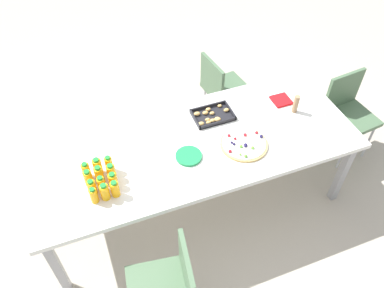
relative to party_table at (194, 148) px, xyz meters
The scene contains 22 objects.
ground_plane 0.70m from the party_table, ahead, with size 12.00×12.00×0.00m, color #B2A899.
party_table is the anchor object (origin of this frame).
chair_end 1.58m from the party_table, ahead, with size 0.44×0.44×0.83m.
chair_far_right 1.04m from the party_table, 53.48° to the left, with size 0.45×0.45×0.83m.
chair_near_left 1.03m from the party_table, 119.93° to the right, with size 0.45×0.45×0.83m.
juice_bottle_0 0.86m from the party_table, 162.09° to the right, with size 0.05×0.05×0.14m.
juice_bottle_1 0.79m from the party_table, 160.53° to the right, with size 0.06×0.06×0.14m.
juice_bottle_2 0.72m from the party_table, 158.75° to the right, with size 0.06×0.06×0.14m.
juice_bottle_3 0.84m from the party_table, 166.76° to the right, with size 0.06×0.06×0.13m.
juice_bottle_4 0.77m from the party_table, 165.78° to the right, with size 0.05×0.05×0.14m.
juice_bottle_5 0.69m from the party_table, 164.77° to the right, with size 0.06×0.06×0.13m.
juice_bottle_6 0.83m from the party_table, behind, with size 0.06×0.06×0.14m.
juice_bottle_7 0.76m from the party_table, behind, with size 0.06×0.06×0.15m.
juice_bottle_8 0.67m from the party_table, behind, with size 0.06×0.06×0.14m.
juice_bottle_9 0.83m from the party_table, behind, with size 0.06×0.06×0.15m.
juice_bottle_10 0.74m from the party_table, behind, with size 0.06×0.06×0.15m.
juice_bottle_11 0.67m from the party_table, behind, with size 0.05×0.05×0.14m.
fruit_pizza 0.39m from the party_table, 23.73° to the right, with size 0.36×0.36×0.05m.
snack_tray 0.33m from the party_table, 42.34° to the left, with size 0.32×0.23×0.04m.
plate_stack 0.16m from the party_table, 126.16° to the right, with size 0.20×0.20×0.02m.
napkin_stack 0.89m from the party_table, 12.57° to the left, with size 0.15×0.15×0.02m, color red.
cardboard_tube 0.91m from the party_table, ahead, with size 0.04×0.04×0.16m, color #9E7A56.
Camera 1 is at (-0.74, -1.91, 2.94)m, focal length 36.82 mm.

